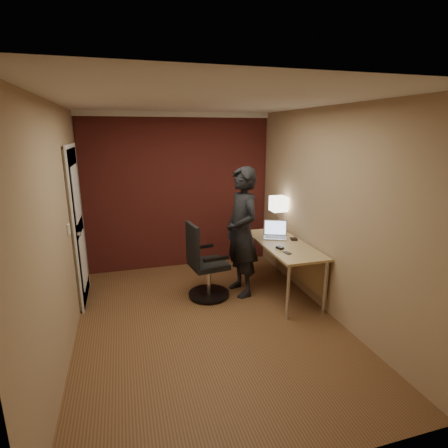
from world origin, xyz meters
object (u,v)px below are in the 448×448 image
Objects in this scene: laptop at (275,233)px; person at (242,232)px; wallet at (294,239)px; office_chair at (204,266)px; desk_lamp at (278,204)px; phone at (287,253)px; mouse at (280,248)px; desk at (288,251)px.

laptop is 0.58m from person.
wallet is 1.32m from office_chair.
desk_lamp is 0.63m from wallet.
person is (-0.75, 0.06, 0.14)m from wallet.
phone is at bearing -29.52° from office_chair.
mouse is at bearing -20.96° from office_chair.
desk_lamp is 1.09m from phone.
wallet is 0.11× the size of office_chair.
desk is 3.71× the size of laptop.
office_chair is (-0.93, 0.36, -0.29)m from mouse.
desk_lamp reaches higher than wallet.
wallet is 0.06× the size of person.
office_chair reaches higher than desk.
office_chair reaches higher than phone.
mouse is at bearing -139.38° from wallet.
desk is 13.64× the size of wallet.
phone reaches higher than desk.
desk_lamp is 1.50m from office_chair.
office_chair reaches higher than laptop.
wallet is at bearing 77.45° from person.
phone is at bearing -124.77° from wallet.
desk is 2.80× the size of desk_lamp.
person is (0.54, 0.01, 0.43)m from office_chair.
desk_lamp is 0.52× the size of office_chair.
desk is 1.17m from office_chair.
mouse is 0.47m from wallet.
laptop is 4.05× the size of mouse.
office_chair is 0.58× the size of person.
mouse is (-0.22, -0.21, 0.14)m from desk.
person is at bearing -149.97° from desk_lamp.
desk_lamp is at bearing 62.76° from phone.
desk is at bearing -77.83° from laptop.
desk_lamp reaches higher than mouse.
office_chair is (-1.26, -0.43, -0.69)m from desk_lamp.
mouse is 0.56m from person.
phone is 0.11× the size of office_chair.
laptop is at bearing 96.13° from person.
person is at bearing 119.91° from mouse.
mouse is 0.91× the size of wallet.
desk is 15.00× the size of mouse.
laptop is at bearing -121.09° from desk_lamp.
desk_lamp is at bearing 79.70° from desk.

